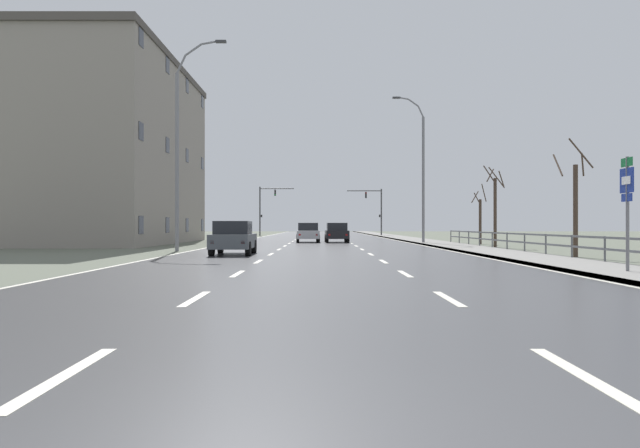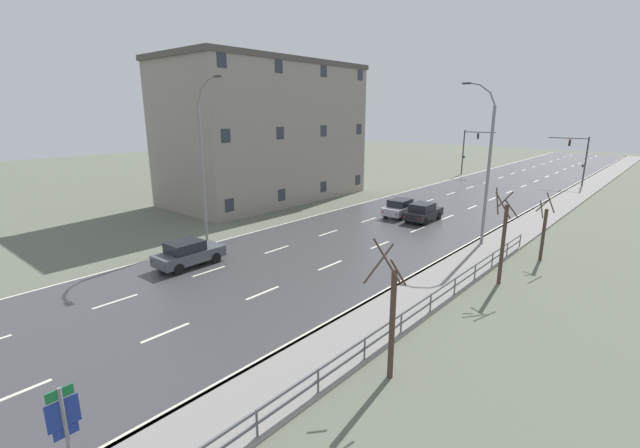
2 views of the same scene
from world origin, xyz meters
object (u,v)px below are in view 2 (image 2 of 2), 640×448
at_px(traffic_signal_right, 579,154).
at_px(car_far_left, 401,208).
at_px(traffic_signal_left, 469,146).
at_px(highway_sign, 67,434).
at_px(street_lamp_midground, 487,168).
at_px(brick_building, 266,132).
at_px(car_distant, 423,212).
at_px(street_lamp_left_bank, 203,165).
at_px(car_mid_centre, 188,253).

height_order(traffic_signal_right, car_far_left, traffic_signal_right).
bearing_deg(traffic_signal_left, highway_sign, -75.30).
bearing_deg(car_far_left, traffic_signal_left, 100.03).
bearing_deg(highway_sign, street_lamp_midground, 92.00).
bearing_deg(brick_building, traffic_signal_left, 73.58).
xyz_separation_m(car_distant, brick_building, (-17.56, -1.65, 6.17)).
distance_m(street_lamp_midground, car_distant, 8.37).
bearing_deg(street_lamp_left_bank, brick_building, 122.70).
height_order(street_lamp_midground, street_lamp_left_bank, street_lamp_left_bank).
bearing_deg(highway_sign, street_lamp_left_bank, 137.34).
bearing_deg(street_lamp_midground, traffic_signal_right, 90.61).
distance_m(traffic_signal_left, brick_building, 32.34).
relative_size(street_lamp_midground, car_distant, 2.64).
height_order(traffic_signal_right, car_distant, traffic_signal_right).
relative_size(traffic_signal_right, traffic_signal_left, 0.95).
xyz_separation_m(street_lamp_left_bank, traffic_signal_right, (14.55, 43.77, -1.50)).
relative_size(car_mid_centre, brick_building, 0.20).
height_order(highway_sign, brick_building, brick_building).
distance_m(traffic_signal_right, traffic_signal_left, 14.30).
bearing_deg(traffic_signal_right, street_lamp_left_bank, -108.39).
distance_m(highway_sign, traffic_signal_right, 58.39).
distance_m(car_far_left, brick_building, 16.57).
bearing_deg(car_distant, traffic_signal_left, 104.84).
distance_m(traffic_signal_left, car_far_left, 29.82).
bearing_deg(highway_sign, traffic_signal_right, 91.24).
distance_m(highway_sign, car_distant, 30.83).
relative_size(highway_sign, car_distant, 0.79).
bearing_deg(car_distant, highway_sign, -77.96).
bearing_deg(car_mid_centre, car_distant, 73.44).
bearing_deg(traffic_signal_left, traffic_signal_right, -3.53).
bearing_deg(car_distant, brick_building, -175.90).
bearing_deg(street_lamp_left_bank, highway_sign, -42.66).
xyz_separation_m(traffic_signal_right, traffic_signal_left, (-14.28, 0.88, 0.20)).
bearing_deg(brick_building, street_lamp_midground, -4.17).
distance_m(street_lamp_left_bank, highway_sign, 21.77).
bearing_deg(highway_sign, brick_building, 131.02).
relative_size(traffic_signal_right, car_distant, 1.47).
bearing_deg(street_lamp_midground, car_mid_centre, -126.15).
relative_size(street_lamp_midground, street_lamp_left_bank, 0.97).
distance_m(street_lamp_left_bank, car_distant, 18.31).
bearing_deg(brick_building, car_distant, 5.37).
distance_m(car_distant, car_mid_centre, 19.86).
height_order(car_distant, car_far_left, same).
relative_size(traffic_signal_left, car_far_left, 1.55).
distance_m(traffic_signal_right, brick_building, 38.17).
relative_size(car_distant, car_mid_centre, 1.00).
relative_size(street_lamp_left_bank, traffic_signal_right, 1.84).
xyz_separation_m(highway_sign, car_distant, (-7.09, 29.98, -1.28)).
relative_size(traffic_signal_left, brick_building, 0.31).
height_order(traffic_signal_left, car_distant, traffic_signal_left).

